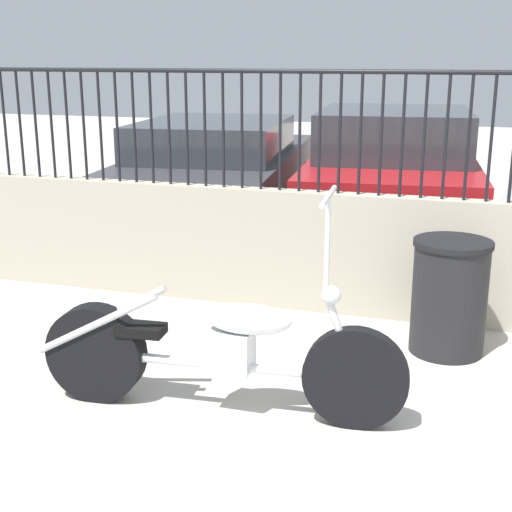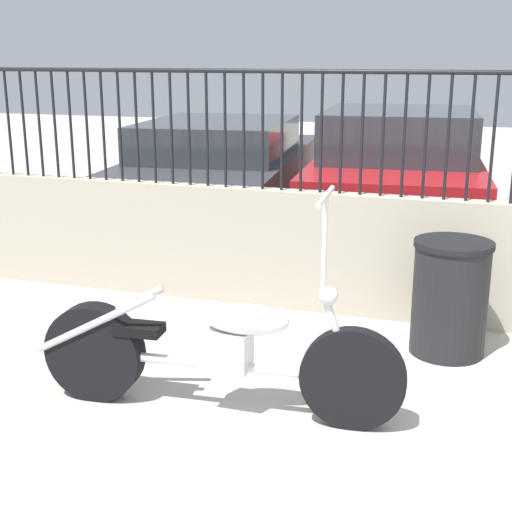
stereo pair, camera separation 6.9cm
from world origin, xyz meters
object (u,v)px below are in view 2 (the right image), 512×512
Objects in this scene: trash_bin at (450,297)px; car_dark_grey at (222,173)px; car_red at (397,172)px; motorcycle_white at (200,351)px.

car_dark_grey reaches higher than trash_bin.
trash_bin is at bearing -172.00° from car_red.
motorcycle_white is 0.48× the size of car_dark_grey.
car_red is at bearing 103.23° from trash_bin.
trash_bin is 4.21m from car_dark_grey.
car_red reaches higher than car_dark_grey.
motorcycle_white is at bearing 168.54° from car_red.
motorcycle_white is at bearing -167.71° from car_dark_grey.
motorcycle_white reaches higher than car_dark_grey.
motorcycle_white is 1.90m from trash_bin.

